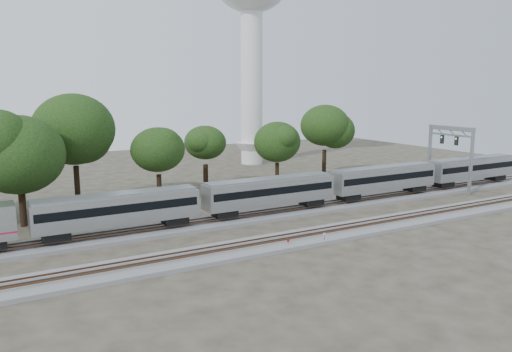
{
  "coord_description": "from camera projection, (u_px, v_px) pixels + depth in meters",
  "views": [
    {
      "loc": [
        -23.41,
        -44.26,
        15.24
      ],
      "look_at": [
        4.25,
        5.0,
        5.3
      ],
      "focal_mm": 35.0,
      "sensor_mm": 36.0,
      "label": 1
    }
  ],
  "objects": [
    {
      "name": "ground",
      "position": [
        244.0,
        237.0,
        51.94
      ],
      "size": [
        160.0,
        160.0,
        0.0
      ],
      "primitive_type": "plane",
      "color": "#383328",
      "rests_on": "ground"
    },
    {
      "name": "track_far",
      "position": [
        219.0,
        222.0,
        57.05
      ],
      "size": [
        160.0,
        5.0,
        0.73
      ],
      "color": "slate",
      "rests_on": "ground"
    },
    {
      "name": "track_near",
      "position": [
        263.0,
        245.0,
        48.47
      ],
      "size": [
        160.0,
        5.0,
        0.73
      ],
      "color": "slate",
      "rests_on": "ground"
    },
    {
      "name": "train",
      "position": [
        271.0,
        191.0,
        59.88
      ],
      "size": [
        87.51,
        3.01,
        4.44
      ],
      "color": "#B2B5BA",
      "rests_on": "ground"
    },
    {
      "name": "switch_stand_red",
      "position": [
        288.0,
        242.0,
        48.15
      ],
      "size": [
        0.28,
        0.09,
        0.88
      ],
      "rotation": [
        0.0,
        0.0,
        -0.24
      ],
      "color": "#512D19",
      "rests_on": "ground"
    },
    {
      "name": "switch_stand_white",
      "position": [
        324.0,
        237.0,
        49.43
      ],
      "size": [
        0.36,
        0.07,
        1.13
      ],
      "rotation": [
        0.0,
        0.0,
        0.11
      ],
      "color": "#512D19",
      "rests_on": "ground"
    },
    {
      "name": "switch_lever",
      "position": [
        333.0,
        239.0,
        50.6
      ],
      "size": [
        0.58,
        0.47,
        0.3
      ],
      "primitive_type": "cube",
      "rotation": [
        0.0,
        0.0,
        0.4
      ],
      "color": "#512D19",
      "rests_on": "ground"
    },
    {
      "name": "water_tower",
      "position": [
        252.0,
        3.0,
        97.28
      ],
      "size": [
        15.47,
        15.47,
        42.81
      ],
      "color": "silver",
      "rests_on": "ground"
    },
    {
      "name": "signal_gantry",
      "position": [
        450.0,
        144.0,
        74.2
      ],
      "size": [
        0.68,
        8.0,
        9.74
      ],
      "color": "gray",
      "rests_on": "ground"
    },
    {
      "name": "tree_2",
      "position": [
        18.0,
        155.0,
        54.52
      ],
      "size": [
        8.22,
        8.22,
        11.59
      ],
      "color": "black",
      "rests_on": "ground"
    },
    {
      "name": "tree_3",
      "position": [
        74.0,
        129.0,
        63.01
      ],
      "size": [
        10.31,
        10.31,
        14.53
      ],
      "color": "black",
      "rests_on": "ground"
    },
    {
      "name": "tree_4",
      "position": [
        158.0,
        150.0,
        65.94
      ],
      "size": [
        7.37,
        7.37,
        10.38
      ],
      "color": "black",
      "rests_on": "ground"
    },
    {
      "name": "tree_5",
      "position": [
        205.0,
        143.0,
        74.89
      ],
      "size": [
        7.34,
        7.34,
        10.34
      ],
      "color": "black",
      "rests_on": "ground"
    },
    {
      "name": "tree_6",
      "position": [
        277.0,
        142.0,
        77.21
      ],
      "size": [
        7.18,
        7.18,
        10.12
      ],
      "color": "black",
      "rests_on": "ground"
    },
    {
      "name": "tree_7",
      "position": [
        325.0,
        125.0,
        84.1
      ],
      "size": [
        9.24,
        9.24,
        13.02
      ],
      "color": "black",
      "rests_on": "ground"
    }
  ]
}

